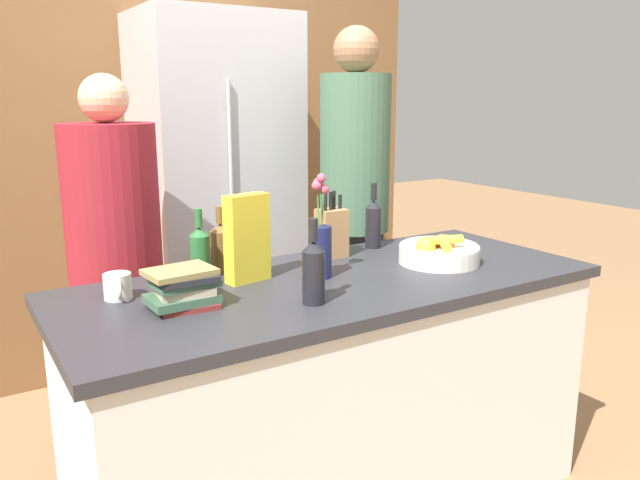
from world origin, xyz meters
TOP-DOWN VIEW (x-y plane):
  - kitchen_island at (0.00, 0.00)m, footprint 1.89×0.78m
  - back_wall_wood at (0.00, 1.67)m, footprint 3.09×0.12m
  - refrigerator at (0.12, 1.31)m, footprint 0.76×0.63m
  - fruit_bowl at (0.45, -0.03)m, footprint 0.31×0.31m
  - knife_block at (0.16, 0.27)m, footprint 0.11×0.09m
  - flower_vase at (-0.03, 0.04)m, footprint 0.08×0.08m
  - cereal_box at (-0.27, 0.14)m, footprint 0.16×0.09m
  - coffee_mug at (-0.70, 0.17)m, footprint 0.09×0.12m
  - book_stack at (-0.55, -0.01)m, footprint 0.21×0.16m
  - bottle_oil at (-0.40, 0.25)m, footprint 0.07×0.07m
  - bottle_vinegar at (0.39, 0.30)m, footprint 0.07×0.07m
  - bottle_wine at (-0.20, -0.19)m, footprint 0.07×0.07m
  - bottle_water at (-0.30, 0.30)m, footprint 0.08×0.08m
  - person_at_sink at (-0.57, 0.73)m, footprint 0.37×0.37m
  - person_in_blue at (0.55, 0.67)m, footprint 0.33×0.33m

SIDE VIEW (x-z plane):
  - kitchen_island at x=0.00m, z-range 0.00..0.89m
  - person_at_sink at x=-0.57m, z-range 0.09..1.68m
  - coffee_mug at x=-0.70m, z-range 0.88..0.97m
  - fruit_bowl at x=0.45m, z-range 0.87..0.99m
  - book_stack at x=-0.55m, z-range 0.88..1.00m
  - refrigerator at x=0.12m, z-range 0.00..1.91m
  - bottle_water at x=-0.30m, z-range 0.86..1.10m
  - bottle_oil at x=-0.40m, z-range 0.86..1.11m
  - knife_block at x=0.16m, z-range 0.85..1.12m
  - bottle_wine at x=-0.20m, z-range 0.86..1.12m
  - bottle_vinegar at x=0.39m, z-range 0.85..1.13m
  - flower_vase at x=-0.03m, z-range 0.82..1.19m
  - person_in_blue at x=0.55m, z-range 0.12..1.94m
  - cereal_box at x=-0.27m, z-range 0.88..1.19m
  - back_wall_wood at x=0.00m, z-range 0.00..2.60m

